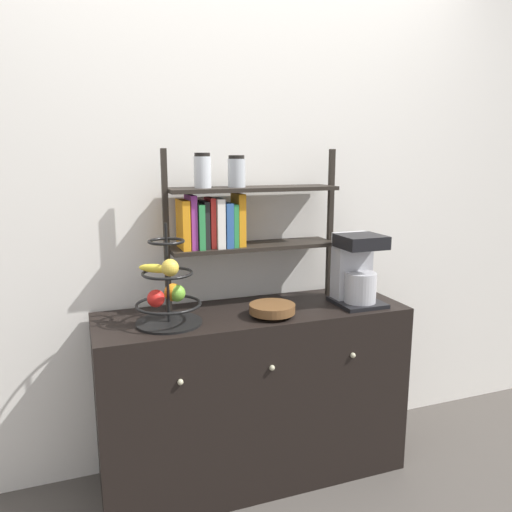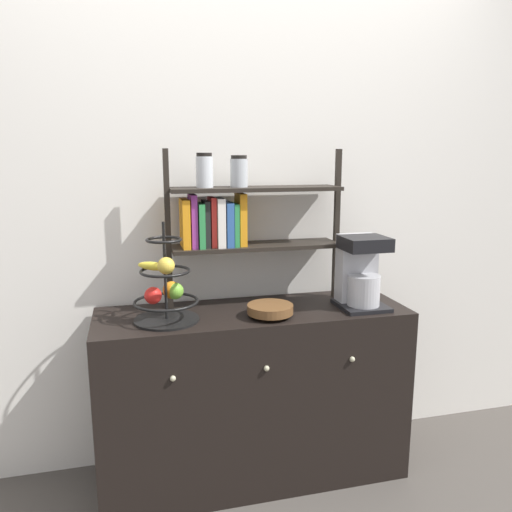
# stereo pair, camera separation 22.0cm
# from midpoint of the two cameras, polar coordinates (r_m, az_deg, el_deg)

# --- Properties ---
(ground_plane) EXTENTS (12.00, 12.00, 0.00)m
(ground_plane) POSITION_cam_midpoint_polar(r_m,az_deg,el_deg) (2.45, -1.17, -26.34)
(ground_plane) COLOR #47423D
(wall_back) EXTENTS (7.00, 0.05, 2.60)m
(wall_back) POSITION_cam_midpoint_polar(r_m,az_deg,el_deg) (2.42, -5.13, 6.58)
(wall_back) COLOR silver
(wall_back) RESTS_ON ground_plane
(sideboard) EXTENTS (1.40, 0.47, 0.81)m
(sideboard) POSITION_cam_midpoint_polar(r_m,az_deg,el_deg) (2.42, -3.01, -15.54)
(sideboard) COLOR black
(sideboard) RESTS_ON ground_plane
(coffee_maker) EXTENTS (0.21, 0.23, 0.33)m
(coffee_maker) POSITION_cam_midpoint_polar(r_m,az_deg,el_deg) (2.36, 8.79, -1.57)
(coffee_maker) COLOR black
(coffee_maker) RESTS_ON sideboard
(fruit_stand) EXTENTS (0.27, 0.27, 0.42)m
(fruit_stand) POSITION_cam_midpoint_polar(r_m,az_deg,el_deg) (2.10, -13.01, -4.09)
(fruit_stand) COLOR black
(fruit_stand) RESTS_ON sideboard
(wooden_bowl) EXTENTS (0.20, 0.20, 0.05)m
(wooden_bowl) POSITION_cam_midpoint_polar(r_m,az_deg,el_deg) (2.17, -1.05, -6.14)
(wooden_bowl) COLOR brown
(wooden_bowl) RESTS_ON sideboard
(shelf_hutch) EXTENTS (0.83, 0.20, 0.72)m
(shelf_hutch) POSITION_cam_midpoint_polar(r_m,az_deg,el_deg) (2.27, -5.90, 4.55)
(shelf_hutch) COLOR black
(shelf_hutch) RESTS_ON sideboard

